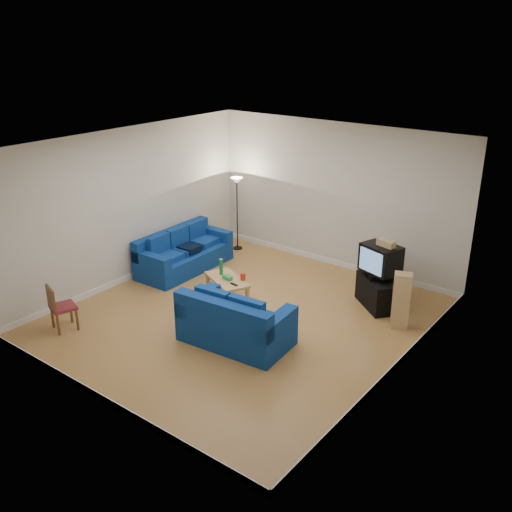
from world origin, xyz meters
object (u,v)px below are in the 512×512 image
Objects in this scene: sofa_three_seat at (183,255)px; tv_stand at (378,292)px; sofa_loveseat at (234,325)px; television at (381,259)px; coffee_table at (227,281)px.

tv_stand is at bearing 100.60° from sofa_three_seat.
sofa_loveseat is 3.06m from tv_stand.
coffee_table is at bearing -132.24° from television.
sofa_three_seat is 4.41m from television.
tv_stand is 0.68m from television.
television is (2.56, 1.46, 0.64)m from coffee_table.
sofa_loveseat reaches higher than coffee_table.
tv_stand is (4.29, 0.94, -0.03)m from sofa_three_seat.
coffee_table is at bearing 128.83° from sofa_loveseat.
television is (4.25, 0.98, 0.65)m from sofa_three_seat.
coffee_table is 2.96m from tv_stand.
coffee_table is at bearing -112.38° from tv_stand.
sofa_three_seat is 1.76m from coffee_table.
sofa_three_seat is at bearing -128.87° from tv_stand.
tv_stand is at bearing 28.84° from coffee_table.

